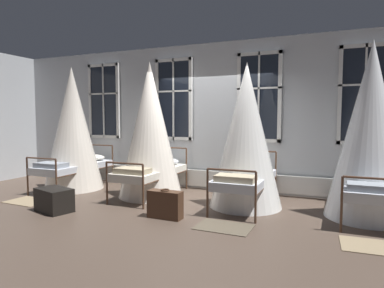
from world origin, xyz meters
The scene contains 12 objects.
ground centered at (0.00, 0.00, 0.00)m, with size 19.47×19.47×0.00m, color #4C3D33.
back_wall_with_windows centered at (0.00, 1.24, 1.61)m, with size 10.73×0.10×3.22m, color silver.
window_bank centered at (0.00, 1.12, 1.12)m, with size 6.75×0.10×2.87m.
cot_first centered at (-2.97, 0.07, 1.32)m, with size 1.29×1.87×2.73m.
cot_second centered at (-1.00, 0.09, 1.31)m, with size 1.29×1.87×2.71m.
cot_third centered at (0.97, 0.06, 1.24)m, with size 1.29×1.87×2.57m.
cot_fourth centered at (2.93, 0.11, 1.35)m, with size 1.29×1.88×2.80m.
rug_first centered at (-2.92, -1.22, 0.01)m, with size 0.80×0.56×0.01m, color #8E7A5B.
rug_third centered at (0.97, -1.22, 0.01)m, with size 0.80×0.56×0.01m, color brown.
rug_fourth centered at (2.92, -1.22, 0.01)m, with size 0.80×0.56×0.01m, color #8E7A5B.
suitcase_dark centered at (-0.02, -1.16, 0.22)m, with size 0.57×0.23×0.47m.
travel_trunk centered at (-1.95, -1.54, 0.20)m, with size 0.64×0.40×0.40m, color black.
Camera 1 is at (2.38, -5.78, 1.58)m, focal length 31.24 mm.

